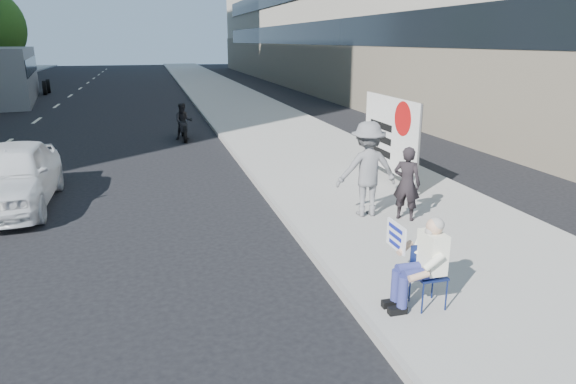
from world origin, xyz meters
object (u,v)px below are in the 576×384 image
object	(u,v)px
pedestrian_woman	(407,184)
protest_banner	(390,134)
white_sedan_near	(11,176)
jogger	(367,169)
motorcycle	(184,123)
bus	(11,75)
seated_protester	(422,258)

from	to	relation	value
pedestrian_woman	protest_banner	distance (m)	3.06
protest_banner	white_sedan_near	xyz separation A→B (m)	(-9.12, 0.65, -0.65)
jogger	white_sedan_near	bearing A→B (deg)	-18.35
protest_banner	motorcycle	bearing A→B (deg)	119.78
white_sedan_near	bus	xyz separation A→B (m)	(-5.19, 24.05, 0.89)
motorcycle	jogger	bearing A→B (deg)	-71.66
protest_banner	bus	bearing A→B (deg)	120.09
pedestrian_woman	white_sedan_near	xyz separation A→B (m)	(-8.15, 3.51, -0.17)
white_sedan_near	protest_banner	bearing A→B (deg)	-4.64
bus	white_sedan_near	bearing A→B (deg)	-85.74
jogger	protest_banner	world-z (taller)	protest_banner
jogger	bus	distance (m)	29.89
seated_protester	bus	size ratio (longest dim) A/B	0.11
protest_banner	bus	xyz separation A→B (m)	(-14.31, 24.70, 0.23)
seated_protester	bus	distance (m)	33.11
pedestrian_woman	white_sedan_near	size ratio (longest dim) A/B	0.35
seated_protester	jogger	world-z (taller)	jogger
white_sedan_near	bus	size ratio (longest dim) A/B	0.36
bus	protest_banner	bearing A→B (deg)	-67.82
jogger	protest_banner	distance (m)	2.90
seated_protester	pedestrian_woman	distance (m)	3.69
jogger	motorcycle	size ratio (longest dim) A/B	0.98
white_sedan_near	motorcycle	bearing A→B (deg)	59.31
protest_banner	motorcycle	size ratio (longest dim) A/B	1.50
seated_protester	motorcycle	xyz separation A→B (m)	(-2.22, 14.46, -0.24)
protest_banner	white_sedan_near	world-z (taller)	protest_banner
white_sedan_near	jogger	bearing A→B (deg)	-22.59
pedestrian_woman	motorcycle	size ratio (longest dim) A/B	0.75
pedestrian_woman	jogger	bearing A→B (deg)	6.44
seated_protester	white_sedan_near	distance (m)	9.55
pedestrian_woman	seated_protester	bearing A→B (deg)	107.71
jogger	motorcycle	bearing A→B (deg)	-70.17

